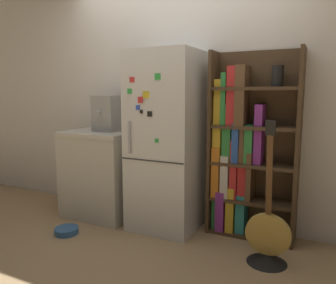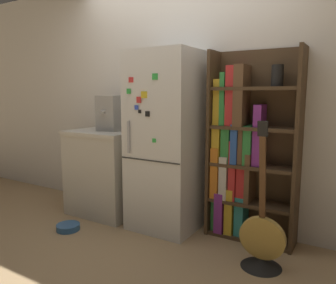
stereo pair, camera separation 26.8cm
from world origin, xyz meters
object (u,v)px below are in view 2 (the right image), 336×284
at_px(bookshelf, 243,152).
at_px(espresso_machine, 112,113).
at_px(guitar, 262,247).
at_px(refrigerator, 166,142).
at_px(pet_bowl, 68,227).

relative_size(bookshelf, espresso_machine, 4.52).
bearing_deg(guitar, refrigerator, 163.77).
relative_size(bookshelf, pet_bowl, 7.56).
distance_m(bookshelf, pet_bowl, 1.84).
xyz_separation_m(refrigerator, bookshelf, (0.72, 0.17, -0.07)).
height_order(bookshelf, guitar, bookshelf).
bearing_deg(refrigerator, bookshelf, 13.59).
bearing_deg(refrigerator, guitar, -16.23).
bearing_deg(refrigerator, espresso_machine, 176.03).
distance_m(bookshelf, espresso_machine, 1.48).
bearing_deg(bookshelf, refrigerator, -166.41).
height_order(espresso_machine, pet_bowl, espresso_machine).
distance_m(refrigerator, guitar, 1.29).
distance_m(refrigerator, bookshelf, 0.74).
relative_size(refrigerator, espresso_machine, 4.56).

